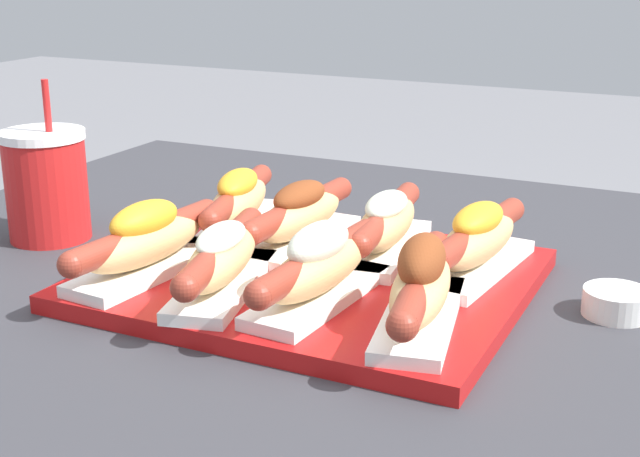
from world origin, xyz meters
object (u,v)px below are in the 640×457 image
object	(u,v)px
hot_dog_4	(238,202)
hot_dog_7	(477,240)
hot_dog_2	(319,267)
sauce_bowl	(616,301)
hot_dog_1	(222,259)
hot_dog_6	(386,224)
hot_dog_5	(299,215)
serving_tray	(312,279)
hot_dog_3	(421,286)
hot_dog_0	(146,241)
drink_cup	(47,185)

from	to	relation	value
hot_dog_4	hot_dog_7	size ratio (longest dim) A/B	0.98
hot_dog_2	sauce_bowl	bearing A→B (deg)	27.73
hot_dog_1	hot_dog_6	size ratio (longest dim) A/B	0.98
hot_dog_5	hot_dog_7	bearing A→B (deg)	0.19
serving_tray	hot_dog_2	bearing A→B (deg)	-59.15
hot_dog_1	sauce_bowl	bearing A→B (deg)	22.87
hot_dog_6	hot_dog_7	distance (m)	0.10
hot_dog_1	hot_dog_7	world-z (taller)	hot_dog_7
hot_dog_5	hot_dog_7	size ratio (longest dim) A/B	1.00
hot_dog_1	hot_dog_3	distance (m)	0.20
hot_dog_0	hot_dog_1	bearing A→B (deg)	-3.30
hot_dog_0	hot_dog_7	xyz separation A→B (m)	(0.30, 0.15, -0.00)
hot_dog_7	hot_dog_5	bearing A→B (deg)	-179.81
hot_dog_0	hot_dog_7	bearing A→B (deg)	26.77
hot_dog_1	hot_dog_0	bearing A→B (deg)	176.70
serving_tray	hot_dog_7	size ratio (longest dim) A/B	1.89
hot_dog_2	hot_dog_3	bearing A→B (deg)	-4.18
hot_dog_0	hot_dog_3	size ratio (longest dim) A/B	1.01
hot_dog_6	hot_dog_5	bearing A→B (deg)	-171.53
hot_dog_0	hot_dog_1	xyz separation A→B (m)	(0.09, -0.01, -0.00)
hot_dog_2	hot_dog_3	xyz separation A→B (m)	(0.10, -0.01, 0.00)
serving_tray	hot_dog_6	bearing A→B (deg)	60.71
hot_dog_5	hot_dog_6	bearing A→B (deg)	8.47
hot_dog_3	hot_dog_7	bearing A→B (deg)	87.30
hot_dog_1	hot_dog_5	bearing A→B (deg)	88.38
hot_dog_1	drink_cup	bearing A→B (deg)	162.56
hot_dog_7	drink_cup	world-z (taller)	drink_cup
sauce_bowl	hot_dog_3	bearing A→B (deg)	-136.74
hot_dog_1	sauce_bowl	size ratio (longest dim) A/B	3.47
hot_dog_5	sauce_bowl	xyz separation A→B (m)	(0.34, -0.01, -0.04)
sauce_bowl	hot_dog_6	bearing A→B (deg)	174.51
serving_tray	drink_cup	world-z (taller)	drink_cup
serving_tray	hot_dog_2	xyz separation A→B (m)	(0.04, -0.07, 0.04)
hot_dog_0	hot_dog_6	bearing A→B (deg)	40.23
hot_dog_4	sauce_bowl	distance (m)	0.43
hot_dog_3	hot_dog_7	xyz separation A→B (m)	(0.01, 0.15, -0.00)
hot_dog_2	hot_dog_5	xyz separation A→B (m)	(-0.09, 0.14, -0.00)
hot_dog_2	hot_dog_1	bearing A→B (deg)	-171.45
hot_dog_5	hot_dog_6	xyz separation A→B (m)	(0.10, 0.01, -0.00)
hot_dog_1	sauce_bowl	distance (m)	0.38
sauce_bowl	serving_tray	bearing A→B (deg)	-168.16
drink_cup	sauce_bowl	bearing A→B (deg)	4.59
hot_dog_6	drink_cup	size ratio (longest dim) A/B	1.17
hot_dog_2	hot_dog_5	world-z (taller)	hot_dog_2
hot_dog_0	sauce_bowl	distance (m)	0.46
hot_dog_2	hot_dog_6	bearing A→B (deg)	87.95
drink_cup	hot_dog_5	bearing A→B (deg)	11.33
hot_dog_2	hot_dog_7	world-z (taller)	hot_dog_2
hot_dog_1	hot_dog_6	bearing A→B (deg)	59.13
sauce_bowl	drink_cup	xyz separation A→B (m)	(-0.64, -0.05, 0.05)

